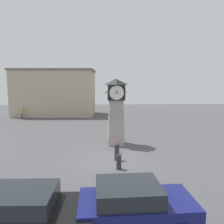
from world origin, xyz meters
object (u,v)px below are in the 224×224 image
bollard_near_tower (119,161)px  bollard_far_row (117,147)px  bollard_mid_row (117,152)px  car_by_building (134,204)px  clock_tower (116,111)px  car_near_tower (26,211)px  pedestrian_crossing_lot (22,112)px

bollard_near_tower → bollard_far_row: bearing=87.5°
bollard_mid_row → bollard_far_row: bollard_mid_row is taller
bollard_near_tower → car_by_building: car_by_building is taller
clock_tower → bollard_far_row: clock_tower is taller
car_near_tower → pedestrian_crossing_lot: pedestrian_crossing_lot is taller
bollard_mid_row → bollard_far_row: (0.12, 1.44, -0.15)m
bollard_near_tower → clock_tower: bearing=87.3°
bollard_near_tower → car_near_tower: 6.32m
clock_tower → car_by_building: size_ratio=1.33×
car_near_tower → car_by_building: bearing=1.7°
clock_tower → pedestrian_crossing_lot: bearing=130.8°
bollard_near_tower → pedestrian_crossing_lot: size_ratio=0.58×
bollard_mid_row → car_by_building: bearing=-89.6°
bollard_far_row → car_by_building: bearing=-90.5°
clock_tower → car_by_building: 10.63m
bollard_near_tower → bollard_far_row: size_ratio=1.07×
bollard_mid_row → pedestrian_crossing_lot: size_ratio=0.73×
bollard_far_row → car_near_tower: 8.95m
clock_tower → car_by_building: bearing=-91.1°
clock_tower → pedestrian_crossing_lot: (-12.44, 14.43, -1.89)m
car_by_building → bollard_far_row: bearing=89.5°
clock_tower → pedestrian_crossing_lot: 19.14m
bollard_near_tower → bollard_far_row: bollard_near_tower is taller
clock_tower → bollard_near_tower: size_ratio=5.86×
bollard_mid_row → car_near_tower: bearing=-118.2°
car_near_tower → car_by_building: 3.64m
clock_tower → bollard_mid_row: clock_tower is taller
clock_tower → car_near_tower: clock_tower is taller
car_near_tower → clock_tower: bearing=70.0°
car_near_tower → pedestrian_crossing_lot: size_ratio=2.82×
car_by_building → pedestrian_crossing_lot: size_ratio=2.57×
clock_tower → bollard_near_tower: 5.82m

